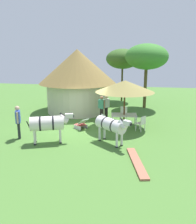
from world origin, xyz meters
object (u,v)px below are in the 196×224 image
Objects in this scene: thatched_hut at (78,78)px; guest_behind_table at (102,106)px; acacia_tree_behind_hut at (147,57)px; zebra_nearest_camera at (111,125)px; guest_beside_umbrella at (106,105)px; standing_watcher at (18,119)px; patio_chair_west_end at (124,113)px; acacia_tree_left_background at (123,59)px; patio_chair_near_lawn at (142,122)px; striped_lounge_chair at (81,124)px; zebra_by_umbrella at (48,124)px; shade_umbrella at (125,86)px; patio_dining_table at (124,116)px; patio_chair_east_end at (105,121)px.

thatched_hut is 3.52m from guest_behind_table.
zebra_nearest_camera is at bearing -101.77° from acacia_tree_behind_hut.
guest_beside_umbrella is 6.03m from standing_watcher.
acacia_tree_left_background is at bearing -88.80° from patio_chair_west_end.
thatched_hut is 5.49m from acacia_tree_left_background.
acacia_tree_behind_hut reaches higher than standing_watcher.
patio_chair_near_lawn is 3.52m from striped_lounge_chair.
standing_watcher is 11.05m from acacia_tree_behind_hut.
patio_chair_west_end is at bearing -28.57° from thatched_hut.
striped_lounge_chair is (-1.16, -2.36, -0.71)m from guest_beside_umbrella.
patio_chair_west_end is 5.79m from zebra_by_umbrella.
zebra_nearest_camera is at bearing -178.88° from patio_chair_near_lawn.
standing_watcher is (-3.72, -4.05, 0.07)m from guest_behind_table.
shade_umbrella is 0.69× the size of acacia_tree_behind_hut.
patio_dining_table is 1.80× the size of patio_chair_east_end.
patio_chair_west_end is 1.00× the size of patio_chair_east_end.
patio_chair_east_end is at bearing 116.03° from zebra_by_umbrella.
acacia_tree_left_background reaches higher than thatched_hut.
thatched_hut reaches higher than patio_chair_east_end.
patio_chair_east_end is at bearing -144.36° from shade_umbrella.
thatched_hut reaches higher than guest_behind_table.
thatched_hut is 7.19m from zebra_nearest_camera.
standing_watcher is 4.83m from zebra_nearest_camera.
patio_chair_west_end is 0.18× the size of acacia_tree_behind_hut.
patio_chair_near_lawn reaches higher than patio_dining_table.
shade_umbrella is 3.66× the size of striped_lounge_chair.
acacia_tree_behind_hut reaches higher than patio_chair_west_end.
patio_chair_near_lawn is at bearing 2.26° from guest_behind_table.
thatched_hut reaches higher than guest_beside_umbrella.
shade_umbrella is 2.34m from guest_behind_table.
acacia_tree_left_background is (4.51, 10.79, 2.72)m from standing_watcher.
zebra_by_umbrella is at bearing -43.33° from zebra_nearest_camera.
guest_behind_table is (-1.43, -0.32, 0.47)m from patio_chair_west_end.
standing_watcher is (-1.54, -6.34, -1.49)m from thatched_hut.
striped_lounge_chair is (-2.35, -2.18, -0.26)m from patio_chair_west_end.
acacia_tree_left_background is (-1.80, 8.47, 3.26)m from patio_chair_near_lawn.
standing_watcher is at bearing 170.97° from guest_beside_umbrella.
patio_dining_table is at bearing 90.00° from patio_chair_east_end.
acacia_tree_behind_hut reaches higher than patio_chair_near_lawn.
shade_umbrella is (3.72, -3.27, -0.08)m from thatched_hut.
zebra_by_umbrella is (1.74, -0.28, -0.06)m from standing_watcher.
acacia_tree_behind_hut reaches higher than acacia_tree_left_background.
acacia_tree_left_background is at bearing 23.95° from striped_lounge_chair.
guest_behind_table reaches higher than patio_chair_near_lawn.
patio_chair_near_lawn is 0.95× the size of striped_lounge_chair.
patio_dining_table is (3.72, -3.27, -1.88)m from thatched_hut.
guest_beside_umbrella is 0.55m from guest_behind_table.
acacia_tree_left_background is (-0.74, 7.72, 3.11)m from patio_dining_table.
patio_chair_west_end is 0.51× the size of standing_watcher.
guest_behind_table is (2.18, -2.29, -1.55)m from thatched_hut.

